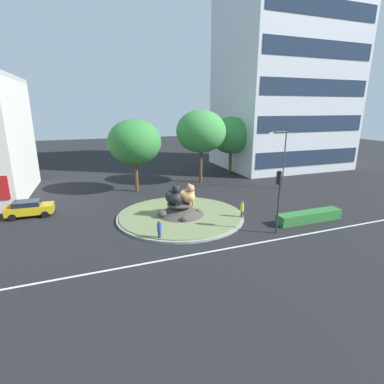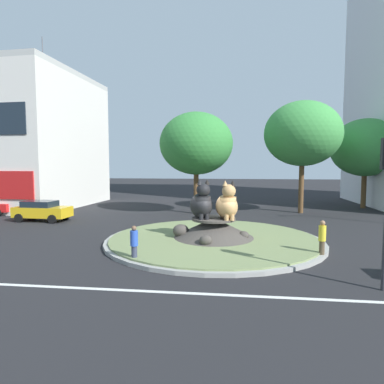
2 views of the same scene
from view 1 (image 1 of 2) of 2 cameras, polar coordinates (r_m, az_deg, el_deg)
name	(u,v)px [view 1 (image 1 of 2)]	position (r m, az deg, el deg)	size (l,w,h in m)	color
ground_plane	(180,217)	(27.93, -2.25, -4.78)	(160.00, 160.00, 0.00)	black
lane_centreline	(214,251)	(21.61, 4.22, -11.25)	(112.00, 0.20, 0.01)	silver
roundabout_island	(180,213)	(27.80, -2.28, -4.03)	(11.79, 11.79, 1.32)	gray
cat_statue_black	(174,196)	(26.97, -3.55, -0.83)	(1.72, 2.34, 2.14)	black
cat_statue_calico	(188,195)	(27.33, -0.72, -0.62)	(1.55, 2.31, 2.09)	tan
traffic_light_mast	(279,191)	(24.28, 16.33, 0.24)	(0.34, 0.46, 5.12)	#2D2D33
office_tower	(286,57)	(54.85, 17.59, 23.51)	(20.03, 15.65, 35.61)	silver
clipped_hedge_strip	(309,216)	(28.69, 21.57, -4.41)	(6.43, 1.20, 0.90)	#2D7033
broadleaf_tree_behind_island	(201,132)	(39.78, 1.74, 11.55)	(6.55, 6.55, 9.66)	brown
second_tree_near_tower	(135,142)	(35.88, -10.99, 9.42)	(6.23, 6.23, 8.66)	brown
third_tree_left	(231,135)	(46.39, 7.54, 10.77)	(6.48, 6.48, 8.61)	brown
streetlight_arm	(283,155)	(38.33, 17.03, 6.79)	(2.71, 0.43, 7.21)	#4C4C51
pedestrian_yellow_shirt	(242,210)	(27.35, 9.61, -3.39)	(0.32, 0.32, 1.73)	brown
pedestrian_blue_shirt	(159,230)	(22.89, -6.29, -7.32)	(0.33, 0.33, 1.63)	#33384C
parked_car_right	(29,208)	(31.66, -28.81, -2.75)	(4.14, 2.11, 1.52)	gold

